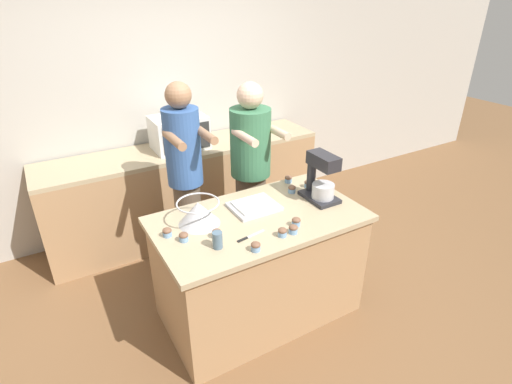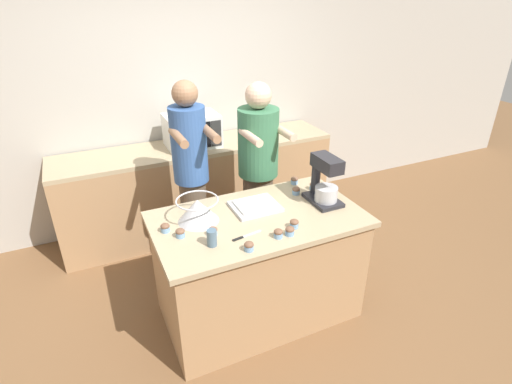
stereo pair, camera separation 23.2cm
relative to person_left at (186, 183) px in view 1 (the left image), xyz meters
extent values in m
plane|color=brown|center=(0.28, -0.68, -0.94)|extent=(16.00, 16.00, 0.00)
cube|color=#B2ADA3|center=(0.28, 1.13, 0.41)|extent=(10.00, 0.06, 2.70)
cube|color=#A87F56|center=(0.28, -0.68, -0.52)|extent=(1.44, 0.80, 0.84)
cube|color=tan|center=(0.28, -0.68, -0.08)|extent=(1.50, 0.85, 0.04)
cube|color=#A87F56|center=(0.28, 0.78, -0.49)|extent=(2.80, 0.60, 0.89)
cube|color=tan|center=(0.28, 0.78, -0.03)|extent=(2.80, 0.60, 0.04)
cylinder|color=brown|center=(0.00, 0.00, -0.47)|extent=(0.22, 0.22, 0.94)
cylinder|color=#335693|center=(0.00, 0.00, 0.30)|extent=(0.28, 0.28, 0.61)
sphere|color=#936B4C|center=(0.00, 0.00, 0.71)|extent=(0.20, 0.20, 0.20)
cylinder|color=#936B4C|center=(-0.12, -0.17, 0.44)|extent=(0.06, 0.34, 0.06)
cylinder|color=#936B4C|center=(0.12, -0.17, 0.44)|extent=(0.06, 0.34, 0.06)
cylinder|color=brown|center=(0.60, 0.00, -0.50)|extent=(0.27, 0.27, 0.88)
cylinder|color=#38704C|center=(0.60, 0.00, 0.23)|extent=(0.35, 0.35, 0.58)
sphere|color=#DBB293|center=(0.60, 0.00, 0.63)|extent=(0.22, 0.22, 0.22)
cylinder|color=#DBB293|center=(0.45, -0.17, 0.36)|extent=(0.06, 0.34, 0.06)
cylinder|color=#DBB293|center=(0.75, -0.17, 0.36)|extent=(0.06, 0.34, 0.06)
cube|color=#232328|center=(0.83, -0.68, -0.04)|extent=(0.20, 0.30, 0.03)
cylinder|color=#232328|center=(0.83, -0.56, 0.09)|extent=(0.07, 0.07, 0.24)
cube|color=#232328|center=(0.83, -0.69, 0.27)|extent=(0.13, 0.26, 0.10)
cylinder|color=#BCBCC1|center=(0.83, -0.71, 0.03)|extent=(0.17, 0.17, 0.11)
cone|color=#BCBCC1|center=(-0.12, -0.55, 0.03)|extent=(0.29, 0.29, 0.17)
torus|color=#BCBCC1|center=(-0.12, -0.55, 0.11)|extent=(0.30, 0.30, 0.01)
cube|color=#BCBCC1|center=(0.32, -0.55, -0.04)|extent=(0.34, 0.29, 0.02)
cube|color=white|center=(0.32, -0.55, -0.02)|extent=(0.28, 0.23, 0.02)
cube|color=silver|center=(0.25, 0.78, 0.15)|extent=(0.51, 0.37, 0.32)
cube|color=black|center=(0.20, 0.60, 0.15)|extent=(0.35, 0.01, 0.25)
cube|color=#2D2D2D|center=(0.43, 0.60, 0.15)|extent=(0.10, 0.01, 0.25)
cylinder|color=slate|center=(-0.13, -0.87, 0.00)|extent=(0.06, 0.06, 0.11)
cube|color=#BCBCC1|center=(0.15, -0.86, -0.05)|extent=(0.14, 0.04, 0.01)
cube|color=black|center=(0.04, -0.88, -0.05)|extent=(0.08, 0.03, 0.01)
cylinder|color=#759EC6|center=(-0.29, -0.69, -0.04)|extent=(0.06, 0.06, 0.03)
ellipsoid|color=brown|center=(-0.29, -0.69, -0.01)|extent=(0.06, 0.06, 0.04)
cylinder|color=#759EC6|center=(0.29, -0.97, -0.04)|extent=(0.06, 0.06, 0.03)
ellipsoid|color=brown|center=(0.29, -0.97, -0.01)|extent=(0.06, 0.06, 0.04)
cylinder|color=#759EC6|center=(0.37, -0.97, -0.04)|extent=(0.06, 0.06, 0.03)
ellipsoid|color=brown|center=(0.37, -0.97, -0.01)|extent=(0.06, 0.06, 0.04)
cylinder|color=#759EC6|center=(0.70, -0.48, -0.04)|extent=(0.06, 0.06, 0.03)
ellipsoid|color=brown|center=(0.70, -0.48, -0.01)|extent=(0.06, 0.06, 0.04)
cylinder|color=#759EC6|center=(0.44, -0.91, -0.04)|extent=(0.06, 0.06, 0.03)
ellipsoid|color=brown|center=(0.44, -0.91, -0.01)|extent=(0.06, 0.06, 0.04)
cylinder|color=#759EC6|center=(0.78, -0.31, -0.04)|extent=(0.06, 0.06, 0.03)
ellipsoid|color=brown|center=(0.78, -0.31, -0.01)|extent=(0.06, 0.06, 0.04)
cylinder|color=#759EC6|center=(0.06, -1.02, -0.04)|extent=(0.06, 0.06, 0.03)
ellipsoid|color=brown|center=(0.06, -1.02, -0.01)|extent=(0.06, 0.06, 0.04)
cylinder|color=#759EC6|center=(0.87, -0.47, -0.04)|extent=(0.06, 0.06, 0.03)
ellipsoid|color=brown|center=(0.87, -0.47, -0.01)|extent=(0.06, 0.06, 0.04)
cylinder|color=#759EC6|center=(-0.09, -0.76, -0.04)|extent=(0.06, 0.06, 0.03)
ellipsoid|color=brown|center=(-0.09, -0.76, -0.01)|extent=(0.06, 0.06, 0.04)
cylinder|color=#759EC6|center=(-0.36, -0.59, -0.04)|extent=(0.06, 0.06, 0.03)
ellipsoid|color=brown|center=(-0.36, -0.59, -0.01)|extent=(0.06, 0.06, 0.04)
camera|label=1|loc=(-0.97, -2.79, 1.40)|focal=28.00mm
camera|label=2|loc=(-0.76, -2.89, 1.40)|focal=28.00mm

